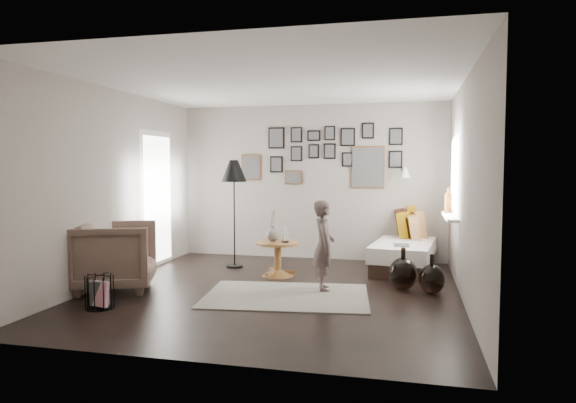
% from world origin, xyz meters
% --- Properties ---
extents(ground, '(4.80, 4.80, 0.00)m').
position_xyz_m(ground, '(0.00, 0.00, 0.00)').
color(ground, black).
rests_on(ground, ground).
extents(wall_back, '(4.50, 0.00, 4.50)m').
position_xyz_m(wall_back, '(0.00, 2.40, 1.30)').
color(wall_back, gray).
rests_on(wall_back, ground).
extents(wall_front, '(4.50, 0.00, 4.50)m').
position_xyz_m(wall_front, '(0.00, -2.40, 1.30)').
color(wall_front, gray).
rests_on(wall_front, ground).
extents(wall_left, '(0.00, 4.80, 4.80)m').
position_xyz_m(wall_left, '(-2.25, 0.00, 1.30)').
color(wall_left, gray).
rests_on(wall_left, ground).
extents(wall_right, '(0.00, 4.80, 4.80)m').
position_xyz_m(wall_right, '(2.25, 0.00, 1.30)').
color(wall_right, gray).
rests_on(wall_right, ground).
extents(ceiling, '(4.80, 4.80, 0.00)m').
position_xyz_m(ceiling, '(0.00, 0.00, 2.60)').
color(ceiling, white).
rests_on(ceiling, wall_back).
extents(door_left, '(0.00, 2.14, 2.14)m').
position_xyz_m(door_left, '(-2.23, 1.20, 1.05)').
color(door_left, white).
rests_on(door_left, wall_left).
extents(window_right, '(0.15, 1.32, 1.30)m').
position_xyz_m(window_right, '(2.18, 1.34, 0.93)').
color(window_right, white).
rests_on(window_right, wall_right).
extents(gallery_wall, '(2.74, 0.03, 1.08)m').
position_xyz_m(gallery_wall, '(0.29, 2.38, 1.74)').
color(gallery_wall, brown).
rests_on(gallery_wall, wall_back).
extents(wall_sconce, '(0.18, 0.36, 0.16)m').
position_xyz_m(wall_sconce, '(1.55, 2.13, 1.46)').
color(wall_sconce, white).
rests_on(wall_sconce, wall_back).
extents(rug, '(2.11, 1.59, 0.01)m').
position_xyz_m(rug, '(0.20, -0.20, 0.01)').
color(rug, silver).
rests_on(rug, ground).
extents(pedestal_table, '(0.62, 0.62, 0.49)m').
position_xyz_m(pedestal_table, '(-0.20, 0.90, 0.23)').
color(pedestal_table, brown).
rests_on(pedestal_table, ground).
extents(vase, '(0.18, 0.18, 0.45)m').
position_xyz_m(vase, '(-0.28, 0.92, 0.63)').
color(vase, black).
rests_on(vase, pedestal_table).
extents(candles, '(0.11, 0.11, 0.23)m').
position_xyz_m(candles, '(-0.09, 0.90, 0.60)').
color(candles, black).
rests_on(candles, pedestal_table).
extents(daybed, '(1.06, 2.02, 0.94)m').
position_xyz_m(daybed, '(1.58, 1.96, 0.30)').
color(daybed, black).
rests_on(daybed, ground).
extents(magazine_on_daybed, '(0.23, 0.30, 0.02)m').
position_xyz_m(magazine_on_daybed, '(1.53, 1.31, 0.44)').
color(magazine_on_daybed, black).
rests_on(magazine_on_daybed, daybed).
extents(armchair, '(1.23, 1.21, 0.87)m').
position_xyz_m(armchair, '(-2.00, -0.37, 0.43)').
color(armchair, brown).
rests_on(armchair, ground).
extents(armchair_cushion, '(0.51, 0.51, 0.18)m').
position_xyz_m(armchair_cushion, '(-2.00, -0.32, 0.48)').
color(armchair_cushion, silver).
rests_on(armchair_cushion, armchair).
extents(floor_lamp, '(0.39, 0.39, 1.66)m').
position_xyz_m(floor_lamp, '(-1.01, 1.36, 1.43)').
color(floor_lamp, black).
rests_on(floor_lamp, ground).
extents(magazine_basket, '(0.32, 0.32, 0.37)m').
position_xyz_m(magazine_basket, '(-1.69, -1.19, 0.18)').
color(magazine_basket, black).
rests_on(magazine_basket, ground).
extents(demijohn_large, '(0.36, 0.36, 0.54)m').
position_xyz_m(demijohn_large, '(1.56, 0.45, 0.21)').
color(demijohn_large, black).
rests_on(demijohn_large, ground).
extents(demijohn_small, '(0.32, 0.32, 0.49)m').
position_xyz_m(demijohn_small, '(1.91, 0.33, 0.19)').
color(demijohn_small, black).
rests_on(demijohn_small, ground).
extents(child, '(0.38, 0.48, 1.14)m').
position_xyz_m(child, '(0.58, 0.20, 0.57)').
color(child, '#524241').
rests_on(child, ground).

